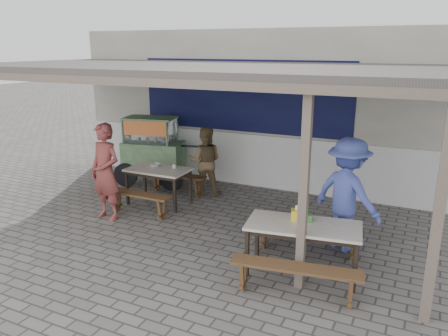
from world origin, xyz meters
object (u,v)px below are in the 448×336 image
bench_left_wall (177,179)px  patron_street_side (106,172)px  vendor_cart (153,148)px  patron_wall_side (205,161)px  bench_left_street (138,199)px  table_right (303,229)px  donation_box (306,218)px  condiment_jar (174,166)px  table_left (158,173)px  bench_right_wall (308,233)px  condiment_bowl (155,165)px  bench_right_street (296,274)px  patron_right_table (347,195)px  tissue_box (296,215)px

bench_left_wall → patron_street_side: 1.90m
vendor_cart → patron_wall_side: bearing=-17.0°
bench_left_street → patron_street_side: patron_street_side is taller
table_right → patron_street_side: bearing=164.5°
patron_street_side → donation_box: (3.86, -0.33, -0.10)m
bench_left_street → condiment_jar: (0.25, 0.90, 0.46)m
table_left → patron_wall_side: patron_wall_side is taller
patron_street_side → condiment_jar: 1.43m
bench_left_wall → patron_street_side: size_ratio=0.75×
bench_right_wall → condiment_bowl: size_ratio=7.79×
bench_left_wall → patron_street_side: bearing=-104.2°
bench_right_street → vendor_cart: vendor_cart is taller
vendor_cart → patron_wall_side: size_ratio=1.26×
table_right → vendor_cart: vendor_cart is taller
bench_left_street → patron_right_table: size_ratio=0.74×
bench_left_street → vendor_cart: vendor_cart is taller
bench_left_wall → bench_right_wall: 3.68m
bench_right_wall → table_right: bearing=-90.0°
table_left → tissue_box: tissue_box is taller
donation_box → tissue_box: bearing=-180.0°
bench_right_street → patron_street_side: patron_street_side is taller
table_right → patron_street_side: (-3.86, 0.46, 0.23)m
bench_right_wall → donation_box: bearing=-88.0°
vendor_cart → bench_left_wall: bearing=-35.2°
bench_right_wall → condiment_bowl: condiment_bowl is taller
condiment_jar → bench_left_wall: bearing=117.6°
patron_wall_side → bench_right_street: bearing=113.3°
bench_right_wall → donation_box: size_ratio=10.31×
patron_wall_side → tissue_box: patron_wall_side is taller
bench_left_street → tissue_box: 3.37m
bench_left_street → bench_right_wall: 3.32m
tissue_box → donation_box: (0.15, 0.00, -0.02)m
bench_right_street → patron_street_side: (-3.96, 1.11, 0.56)m
vendor_cart → condiment_jar: bearing=-49.9°
table_left → patron_wall_side: bearing=58.5°
bench_right_street → patron_right_table: size_ratio=0.93×
table_right → bench_right_street: bearing=-90.0°
bench_left_street → bench_left_wall: same height
tissue_box → donation_box: 0.15m
bench_left_wall → patron_wall_side: bearing=22.3°
bench_right_street → bench_right_wall: 1.33m
vendor_cart → patron_right_table: 4.92m
table_left → bench_left_street: bearing=-90.0°
bench_left_wall → bench_left_street: bearing=-90.0°
bench_left_street → tissue_box: bearing=-12.6°
table_left → patron_street_side: bearing=-113.0°
bench_left_street → condiment_jar: condiment_jar is taller
bench_right_wall → tissue_box: (-0.05, -0.53, 0.48)m
vendor_cart → tissue_box: size_ratio=12.99×
tissue_box → condiment_bowl: bearing=156.0°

